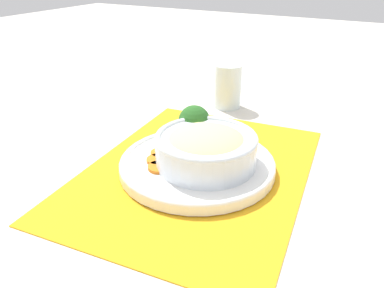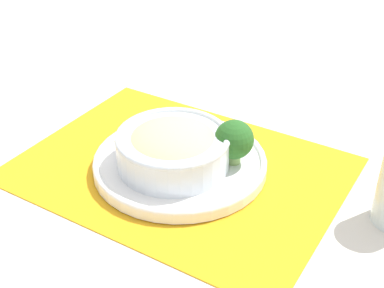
% 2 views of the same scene
% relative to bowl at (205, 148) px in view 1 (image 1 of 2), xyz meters
% --- Properties ---
extents(ground_plane, '(4.00, 4.00, 0.00)m').
position_rel_bowl_xyz_m(ground_plane, '(0.00, 0.02, -0.05)').
color(ground_plane, beige).
extents(placemat, '(0.54, 0.43, 0.00)m').
position_rel_bowl_xyz_m(placemat, '(0.00, 0.02, -0.05)').
color(placemat, orange).
rests_on(placemat, ground_plane).
extents(plate, '(0.28, 0.28, 0.02)m').
position_rel_bowl_xyz_m(plate, '(0.00, 0.02, -0.04)').
color(plate, white).
rests_on(plate, placemat).
extents(bowl, '(0.18, 0.18, 0.07)m').
position_rel_bowl_xyz_m(bowl, '(0.00, 0.00, 0.00)').
color(bowl, silver).
rests_on(bowl, plate).
extents(broccoli_floret, '(0.06, 0.06, 0.07)m').
position_rel_bowl_xyz_m(broccoli_floret, '(0.08, 0.06, 0.01)').
color(broccoli_floret, '#84AD5B').
rests_on(broccoli_floret, plate).
extents(carrot_slice_near, '(0.04, 0.04, 0.01)m').
position_rel_bowl_xyz_m(carrot_slice_near, '(-0.01, 0.09, -0.03)').
color(carrot_slice_near, orange).
rests_on(carrot_slice_near, plate).
extents(carrot_slice_middle, '(0.04, 0.04, 0.01)m').
position_rel_bowl_xyz_m(carrot_slice_middle, '(-0.03, 0.08, -0.03)').
color(carrot_slice_middle, orange).
rests_on(carrot_slice_middle, plate).
extents(carrot_slice_far, '(0.04, 0.04, 0.01)m').
position_rel_bowl_xyz_m(carrot_slice_far, '(-0.05, 0.06, -0.03)').
color(carrot_slice_far, orange).
rests_on(carrot_slice_far, plate).
extents(water_glass, '(0.07, 0.07, 0.11)m').
position_rel_bowl_xyz_m(water_glass, '(0.33, 0.10, -0.00)').
color(water_glass, silver).
rests_on(water_glass, ground_plane).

